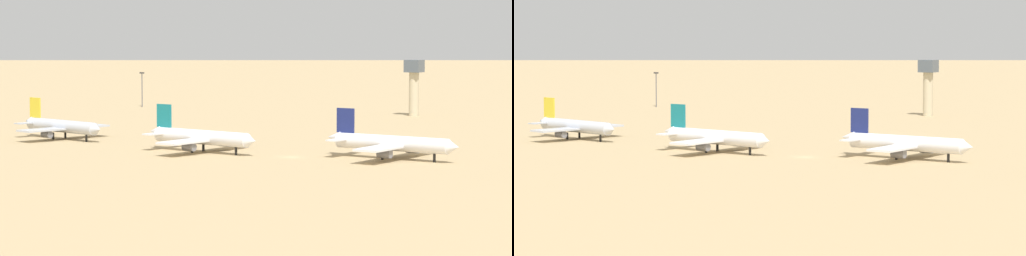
# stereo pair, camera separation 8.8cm
# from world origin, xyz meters

# --- Properties ---
(ground) EXTENTS (4000.00, 4000.00, 0.00)m
(ground) POSITION_xyz_m (0.00, 0.00, 0.00)
(ground) COLOR tan
(parked_jet_yellow_1) EXTENTS (31.35, 26.86, 10.43)m
(parked_jet_yellow_1) POSITION_xyz_m (-72.37, 6.43, 3.42)
(parked_jet_yellow_1) COLOR silver
(parked_jet_yellow_1) RESTS_ON ground
(parked_jet_teal_2) EXTENTS (32.79, 27.82, 10.83)m
(parked_jet_teal_2) POSITION_xyz_m (-23.31, -1.77, 3.55)
(parked_jet_teal_2) COLOR white
(parked_jet_teal_2) RESTS_ON ground
(parked_jet_navy_3) EXTENTS (33.11, 27.90, 10.93)m
(parked_jet_navy_3) POSITION_xyz_m (21.12, 7.70, 3.58)
(parked_jet_navy_3) COLOR white
(parked_jet_navy_3) RESTS_ON ground
(control_tower) EXTENTS (5.20, 5.20, 18.33)m
(control_tower) POSITION_xyz_m (-25.73, 127.59, 11.06)
(control_tower) COLOR #C6B793
(control_tower) RESTS_ON ground
(light_pole_west) EXTENTS (1.80, 0.50, 12.60)m
(light_pole_west) POSITION_xyz_m (-127.11, 116.45, 7.45)
(light_pole_west) COLOR #59595E
(light_pole_west) RESTS_ON ground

